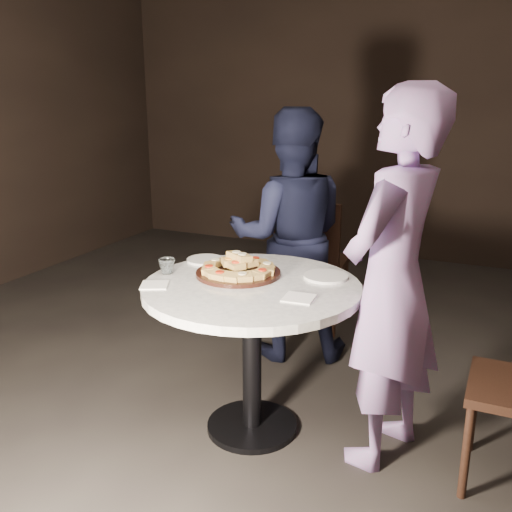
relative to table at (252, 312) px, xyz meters
The scene contains 12 objects.
floor 0.68m from the table, 128.82° to the left, with size 7.00×7.00×0.00m, color black.
table is the anchor object (origin of this frame).
serving_board 0.23m from the table, 140.51° to the left, with size 0.44×0.44×0.02m, color black.
focaccia_pile 0.26m from the table, 140.25° to the left, with size 0.40×0.39×0.10m.
plate_left 0.50m from the table, 147.92° to the left, with size 0.21×0.21×0.01m, color white.
plate_right 0.42m from the table, 38.96° to the left, with size 0.23×0.23×0.01m, color white.
water_glass 0.51m from the table, behind, with size 0.09×0.09×0.08m, color silver.
napkin_near 0.50m from the table, 152.57° to the right, with size 0.13×0.13×0.01m, color white.
napkin_far 0.34m from the table, 19.24° to the right, with size 0.14×0.14×0.01m, color white.
chair_far 1.40m from the table, 96.63° to the left, with size 0.49×0.51×0.99m.
diner_navy 0.98m from the table, 100.11° to the left, with size 0.79×0.62×1.63m, color black.
diner_teal 0.71m from the table, ahead, with size 0.64×0.42×1.77m, color #8469A7.
Camera 1 is at (1.21, -2.53, 1.73)m, focal length 40.00 mm.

